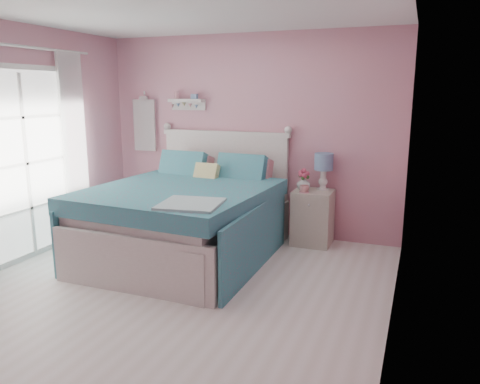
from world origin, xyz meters
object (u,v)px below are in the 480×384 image
Objects in this scene: nightstand at (313,217)px; vase at (303,183)px; teacup at (304,189)px; bed at (188,219)px; table_lamp at (324,164)px.

vase is (-0.13, 0.00, 0.42)m from nightstand.
teacup is (0.05, -0.15, -0.04)m from vase.
bed is 1.56m from nightstand.
bed is at bearing -144.02° from nightstand.
table_lamp is at bearing 40.21° from bed.
table_lamp reaches higher than nightstand.
teacup is at bearing 36.65° from bed.
nightstand is at bearing -134.18° from table_lamp.
nightstand is at bearing -0.67° from vase.
nightstand is 3.96× the size of vase.
table_lamp reaches higher than vase.
bed reaches higher than nightstand.
teacup is (-0.18, -0.24, -0.27)m from table_lamp.
vase is at bearing 107.81° from teacup.
teacup is at bearing -126.22° from table_lamp.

